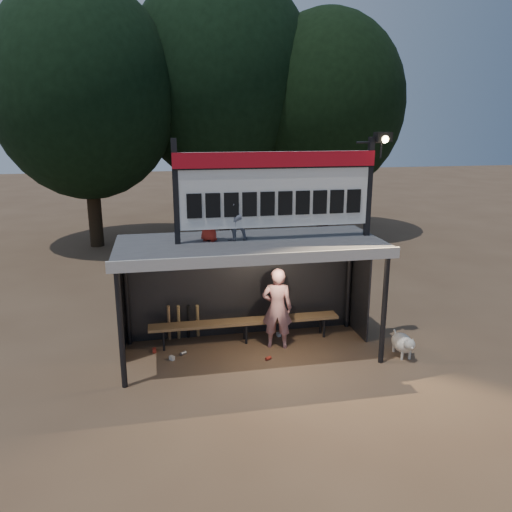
% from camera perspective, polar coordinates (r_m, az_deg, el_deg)
% --- Properties ---
extents(ground, '(80.00, 80.00, 0.00)m').
position_cam_1_polar(ground, '(10.23, -0.68, -10.97)').
color(ground, brown).
rests_on(ground, ground).
extents(player, '(0.70, 0.55, 1.69)m').
position_cam_1_polar(player, '(10.16, 2.43, -5.97)').
color(player, silver).
rests_on(player, ground).
extents(child_a, '(0.56, 0.48, 1.02)m').
position_cam_1_polar(child_a, '(9.41, -2.48, 4.88)').
color(child_a, slate).
rests_on(child_a, dugout_shelter).
extents(child_b, '(0.49, 0.46, 0.85)m').
position_cam_1_polar(child_b, '(9.38, -5.38, 4.26)').
color(child_b, '#A42419').
rests_on(child_b, dugout_shelter).
extents(dugout_shelter, '(5.10, 2.08, 2.32)m').
position_cam_1_polar(dugout_shelter, '(9.80, -0.97, -0.59)').
color(dugout_shelter, '#3F3E41').
rests_on(dugout_shelter, ground).
extents(scoreboard_assembly, '(4.10, 0.27, 1.99)m').
position_cam_1_polar(scoreboard_assembly, '(9.38, 2.65, 7.90)').
color(scoreboard_assembly, black).
rests_on(scoreboard_assembly, dugout_shelter).
extents(bench, '(4.00, 0.35, 0.48)m').
position_cam_1_polar(bench, '(10.55, -1.23, -7.57)').
color(bench, olive).
rests_on(bench, ground).
extents(tree_left, '(6.46, 6.46, 9.27)m').
position_cam_1_polar(tree_left, '(19.22, -18.99, 17.30)').
color(tree_left, black).
rests_on(tree_left, ground).
extents(tree_mid, '(7.22, 7.22, 10.36)m').
position_cam_1_polar(tree_mid, '(20.79, -3.97, 19.60)').
color(tree_mid, black).
rests_on(tree_mid, ground).
extents(tree_right, '(6.08, 6.08, 8.72)m').
position_cam_1_polar(tree_right, '(20.67, 8.02, 16.81)').
color(tree_right, '#301D15').
rests_on(tree_right, ground).
extents(dog, '(0.36, 0.81, 0.49)m').
position_cam_1_polar(dog, '(10.38, 16.47, -9.53)').
color(dog, white).
rests_on(dog, ground).
extents(bats, '(0.68, 0.35, 0.84)m').
position_cam_1_polar(bats, '(10.67, -8.29, -7.47)').
color(bats, olive).
rests_on(bats, ground).
extents(litter, '(2.72, 1.17, 0.08)m').
position_cam_1_polar(litter, '(10.27, -5.06, -10.69)').
color(litter, '#A3281B').
rests_on(litter, ground).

